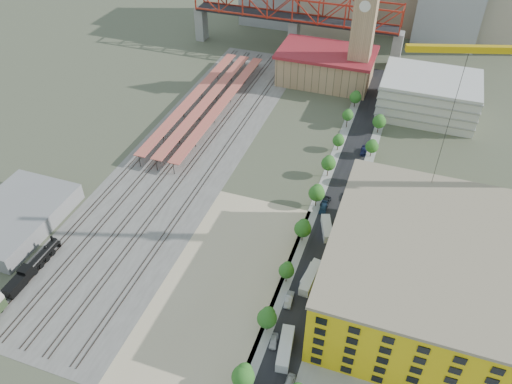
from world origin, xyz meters
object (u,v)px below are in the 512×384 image
(site_trailer_b, at_px, (309,280))
(site_trailer_d, at_px, (327,228))
(construction_building, at_px, (427,273))
(site_trailer_a, at_px, (285,348))
(car_0, at_px, (274,341))
(locomotive, at_px, (35,265))
(site_trailer_c, at_px, (311,274))
(clock_tower, at_px, (365,17))

(site_trailer_b, distance_m, site_trailer_d, 19.11)
(construction_building, xyz_separation_m, site_trailer_b, (-26.00, -3.67, -8.13))
(site_trailer_a, distance_m, site_trailer_d, 39.49)
(car_0, bearing_deg, locomotive, 172.37)
(construction_building, bearing_deg, site_trailer_d, 149.30)
(construction_building, distance_m, site_trailer_b, 27.49)
(construction_building, relative_size, site_trailer_b, 5.42)
(site_trailer_a, height_order, site_trailer_c, site_trailer_a)
(site_trailer_a, bearing_deg, car_0, 148.29)
(site_trailer_b, relative_size, site_trailer_c, 1.06)
(site_trailer_b, bearing_deg, site_trailer_d, 93.63)
(construction_building, relative_size, site_trailer_a, 4.93)
(clock_tower, height_order, site_trailer_a, clock_tower)
(clock_tower, height_order, site_trailer_b, clock_tower)
(site_trailer_d, bearing_deg, construction_building, -49.85)
(site_trailer_d, bearing_deg, car_0, -113.64)
(locomotive, relative_size, site_trailer_c, 2.30)
(site_trailer_a, relative_size, site_trailer_b, 1.10)
(site_trailer_b, bearing_deg, car_0, -95.32)
(clock_tower, bearing_deg, locomotive, -115.37)
(site_trailer_a, bearing_deg, site_trailer_c, 82.13)
(locomotive, bearing_deg, clock_tower, 64.63)
(clock_tower, height_order, car_0, clock_tower)
(site_trailer_a, bearing_deg, clock_tower, 85.82)
(construction_building, distance_m, site_trailer_d, 31.32)
(clock_tower, xyz_separation_m, site_trailer_a, (8.00, -124.04, -27.29))
(construction_building, height_order, site_trailer_b, construction_building)
(clock_tower, bearing_deg, construction_building, -71.22)
(site_trailer_a, height_order, car_0, site_trailer_a)
(clock_tower, height_order, locomotive, clock_tower)
(site_trailer_c, bearing_deg, clock_tower, 103.26)
(site_trailer_a, relative_size, car_0, 2.47)
(construction_building, relative_size, car_0, 12.20)
(site_trailer_a, xyz_separation_m, site_trailer_c, (0.00, 22.32, -0.20))
(site_trailer_a, relative_size, site_trailer_d, 1.13)
(clock_tower, height_order, site_trailer_c, clock_tower)
(site_trailer_c, bearing_deg, locomotive, -153.90)
(construction_building, bearing_deg, car_0, -141.92)
(clock_tower, bearing_deg, site_trailer_d, -84.60)
(clock_tower, relative_size, site_trailer_c, 5.93)
(construction_building, relative_size, site_trailer_d, 5.56)
(site_trailer_b, bearing_deg, site_trailer_c, 93.63)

